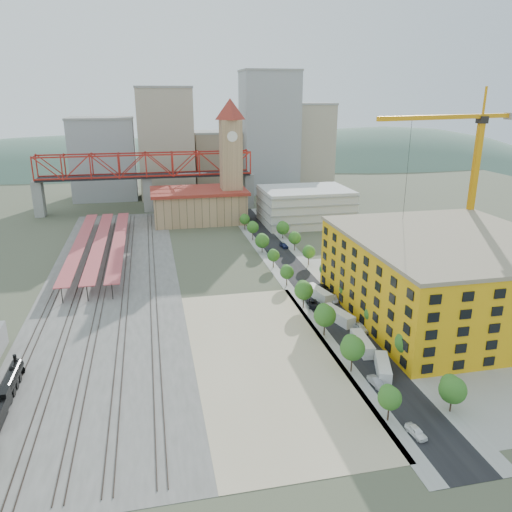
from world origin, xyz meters
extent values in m
plane|color=#474C38|center=(0.00, 0.00, 0.00)|extent=(400.00, 400.00, 0.00)
cube|color=#605E59|center=(-36.00, 17.50, 0.03)|extent=(36.00, 165.00, 0.06)
cube|color=tan|center=(-4.00, -31.50, 0.03)|extent=(28.00, 67.00, 0.06)
cube|color=black|center=(16.00, 15.00, 0.03)|extent=(12.00, 170.00, 0.06)
cube|color=gray|center=(10.50, 15.00, 0.02)|extent=(3.00, 170.00, 0.04)
cube|color=gray|center=(21.50, 15.00, 0.02)|extent=(3.00, 170.00, 0.04)
cube|color=gray|center=(45.00, -20.00, 0.03)|extent=(50.00, 90.00, 0.06)
cube|color=#382B23|center=(-50.72, 17.50, 0.15)|extent=(0.12, 160.00, 0.18)
cube|color=#382B23|center=(-49.28, 17.50, 0.15)|extent=(0.12, 160.00, 0.18)
cube|color=#382B23|center=(-44.72, 17.50, 0.15)|extent=(0.12, 160.00, 0.18)
cube|color=#382B23|center=(-43.28, 17.50, 0.15)|extent=(0.12, 160.00, 0.18)
cube|color=#382B23|center=(-38.72, 17.50, 0.15)|extent=(0.12, 160.00, 0.18)
cube|color=#382B23|center=(-37.28, 17.50, 0.15)|extent=(0.12, 160.00, 0.18)
cube|color=#382B23|center=(-32.72, 17.50, 0.15)|extent=(0.12, 160.00, 0.18)
cube|color=#382B23|center=(-31.28, 17.50, 0.15)|extent=(0.12, 160.00, 0.18)
cube|color=#382B23|center=(-25.72, 17.50, 0.15)|extent=(0.12, 160.00, 0.18)
cube|color=#382B23|center=(-24.28, 17.50, 0.15)|extent=(0.12, 160.00, 0.18)
cube|color=#B14448|center=(-47.00, 45.00, 4.00)|extent=(4.00, 80.00, 0.25)
cylinder|color=black|center=(-47.00, 45.00, 2.00)|extent=(0.24, 0.24, 4.00)
cube|color=#B14448|center=(-41.00, 45.00, 4.00)|extent=(4.00, 80.00, 0.25)
cylinder|color=black|center=(-41.00, 45.00, 2.00)|extent=(0.24, 0.24, 4.00)
cube|color=#B14448|center=(-35.00, 45.00, 4.00)|extent=(4.00, 80.00, 0.25)
cylinder|color=black|center=(-35.00, 45.00, 2.00)|extent=(0.24, 0.24, 4.00)
cube|color=tan|center=(-5.00, 82.00, 6.00)|extent=(36.00, 22.00, 12.00)
cube|color=maroon|center=(-5.00, 82.00, 12.50)|extent=(38.00, 24.00, 1.20)
cube|color=tan|center=(8.00, 80.00, 20.00)|extent=(8.00, 8.00, 40.00)
pyramid|color=maroon|center=(8.00, 80.00, 48.00)|extent=(12.00, 12.00, 8.00)
cylinder|color=white|center=(8.00, 75.90, 34.00)|extent=(4.00, 0.30, 4.00)
cube|color=silver|center=(36.00, 70.00, 7.00)|extent=(34.00, 26.00, 14.00)
cube|color=gray|center=(-70.00, 105.00, 7.50)|extent=(4.00, 6.00, 15.00)
cube|color=gray|center=(20.00, 105.00, 7.50)|extent=(4.00, 6.00, 15.00)
cube|color=gray|center=(-25.00, 105.00, 7.50)|extent=(4.00, 6.00, 15.00)
cube|color=black|center=(-25.00, 105.00, 15.50)|extent=(90.00, 9.00, 1.00)
cube|color=yellow|center=(42.00, -20.00, 9.00)|extent=(44.00, 50.00, 18.00)
cube|color=gray|center=(42.00, -20.00, 18.40)|extent=(44.60, 50.60, 0.80)
cube|color=#9EA0A3|center=(-45.00, 140.00, 19.00)|extent=(30.00, 25.00, 38.00)
cube|color=#B2A58C|center=(-15.00, 135.00, 26.00)|extent=(26.00, 22.00, 52.00)
cube|color=gray|center=(12.00, 150.00, 15.00)|extent=(24.00, 24.00, 30.00)
cube|color=#9EA0A3|center=(38.00, 140.00, 30.00)|extent=(28.00, 22.00, 60.00)
cube|color=#B2A58C|center=(62.00, 145.00, 22.00)|extent=(22.00, 20.00, 44.00)
cube|color=brown|center=(-2.00, 160.00, 13.00)|extent=(20.00, 20.00, 26.00)
ellipsoid|color=#4C6B59|center=(-80.00, 260.00, -68.00)|extent=(396.00, 216.00, 180.00)
ellipsoid|color=#4C6B59|center=(40.00, 260.00, -92.00)|extent=(484.00, 264.00, 220.00)
ellipsoid|color=#4C6B59|center=(160.00, 260.00, -70.00)|extent=(418.00, 228.00, 190.00)
cylinder|color=black|center=(-50.00, -33.46, 2.19)|extent=(2.29, 10.97, 2.29)
cube|color=black|center=(-50.00, -39.40, 2.38)|extent=(2.56, 2.74, 2.93)
cylinder|color=black|center=(-50.00, -28.89, 3.84)|extent=(0.64, 0.64, 1.46)
sphere|color=black|center=(-50.00, -31.63, 3.38)|extent=(0.91, 0.91, 0.91)
cone|color=black|center=(-50.00, -27.24, 0.82)|extent=(2.38, 1.46, 2.38)
cube|color=orange|center=(63.02, 4.34, 21.01)|extent=(1.49, 1.49, 42.02)
cube|color=black|center=(63.02, 4.34, 42.96)|extent=(2.33, 2.33, 1.87)
cube|color=orange|center=(45.92, -0.38, 43.89)|extent=(34.51, 10.52, 1.12)
cube|color=orange|center=(68.43, 5.83, 43.89)|extent=(11.10, 4.06, 1.12)
cube|color=gray|center=(73.83, 7.32, 43.70)|extent=(3.32, 3.00, 1.87)
cube|color=orange|center=(63.02, 4.34, 47.63)|extent=(0.47, 0.47, 7.47)
cube|color=silver|center=(16.00, -41.74, 1.19)|extent=(5.08, 8.99, 2.39)
cube|color=silver|center=(16.00, -32.36, 1.25)|extent=(3.20, 9.28, 2.49)
cube|color=silver|center=(16.00, -18.84, 1.31)|extent=(5.13, 9.89, 2.62)
cube|color=silver|center=(16.00, -5.29, 1.30)|extent=(4.67, 9.83, 2.60)
imported|color=white|center=(13.00, -59.33, 0.69)|extent=(2.25, 4.27, 1.39)
imported|color=gray|center=(13.00, -45.41, 0.71)|extent=(1.91, 4.41, 1.41)
imported|color=black|center=(13.00, -9.94, 0.71)|extent=(3.07, 5.41, 1.43)
imported|color=navy|center=(13.00, 31.41, 0.76)|extent=(2.46, 5.35, 1.52)
imported|color=white|center=(19.00, -24.71, 0.78)|extent=(2.25, 4.72, 1.56)
imported|color=#9B9AA0|center=(19.00, -7.82, 0.75)|extent=(2.02, 4.69, 1.50)
imported|color=black|center=(19.00, -1.32, 0.79)|extent=(3.44, 5.98, 1.57)
imported|color=#1A214C|center=(19.00, 39.17, 0.69)|extent=(2.46, 4.91, 1.37)
camera|label=1|loc=(-24.12, -116.34, 49.42)|focal=35.00mm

